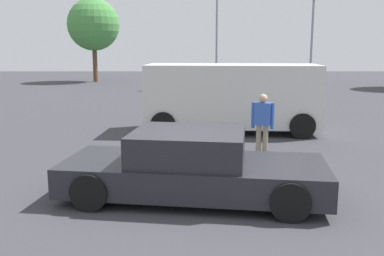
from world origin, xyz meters
The scene contains 8 objects.
ground_plane centered at (0.00, 0.00, 0.00)m, with size 80.00×80.00×0.00m, color #38383D.
sedan_foreground centered at (-0.05, 0.01, 0.56)m, with size 4.86×2.46×1.23m.
dog centered at (-0.86, 3.25, 0.24)m, with size 0.33×0.64×0.40m.
van_white centered at (1.19, 6.16, 1.16)m, with size 5.45×2.41×2.13m.
pedestrian centered at (1.69, 3.11, 0.91)m, with size 0.54×0.36×1.54m.
light_post_near centered at (1.52, 20.62, 4.83)m, with size 0.44×0.44×7.24m.
light_post_far centered at (7.02, 18.56, 3.96)m, with size 0.44×0.44×5.75m.
tree_back_left centered at (-7.49, 25.94, 4.29)m, with size 3.90×3.90×6.25m.
Camera 1 is at (-0.06, -7.43, 2.69)m, focal length 40.39 mm.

